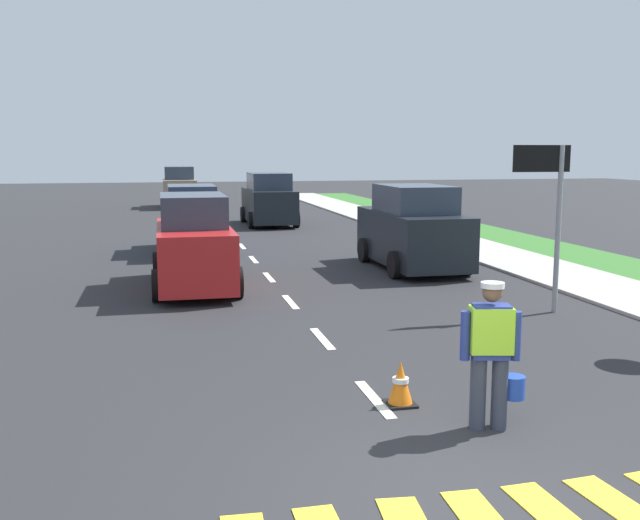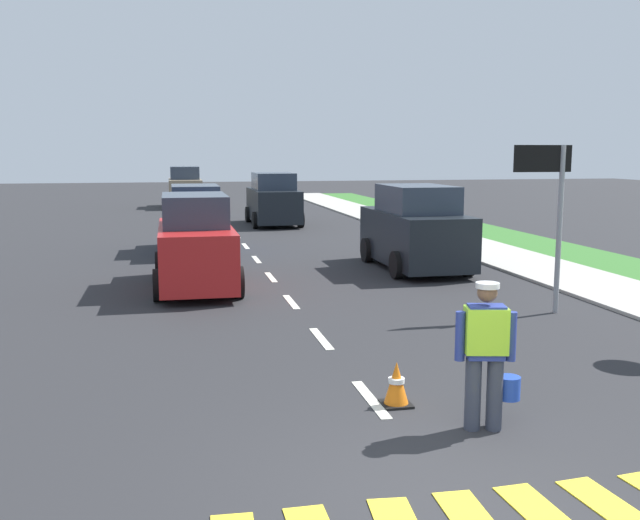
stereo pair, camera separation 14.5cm
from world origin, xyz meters
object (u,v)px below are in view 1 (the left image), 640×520
object	(u,v)px
car_oncoming_lead	(194,245)
car_oncoming_second	(192,221)
road_worker	(492,348)
car_outgoing_far	(269,201)
lane_direction_sign	(548,188)
car_oncoming_third	(179,188)
traffic_cone_near	(400,384)
car_parked_far	(413,230)

from	to	relation	value
car_oncoming_lead	car_oncoming_second	size ratio (longest dim) A/B	1.05
road_worker	car_outgoing_far	xyz separation A→B (m)	(0.92, 22.97, 0.09)
car_outgoing_far	lane_direction_sign	bearing A→B (deg)	-81.41
lane_direction_sign	car_oncoming_lead	xyz separation A→B (m)	(-6.44, 4.01, -1.42)
road_worker	lane_direction_sign	distance (m)	6.49
car_oncoming_lead	car_oncoming_second	xyz separation A→B (m)	(0.23, 6.13, -0.03)
car_oncoming_second	car_outgoing_far	distance (m)	8.41
road_worker	car_oncoming_second	distance (m)	15.55
car_oncoming_lead	car_oncoming_third	bearing A→B (deg)	89.25
car_oncoming_second	car_oncoming_third	bearing A→B (deg)	89.73
car_oncoming_third	car_outgoing_far	xyz separation A→B (m)	(3.43, -10.71, -0.03)
car_oncoming_second	car_outgoing_far	world-z (taller)	car_outgoing_far
car_outgoing_far	car_oncoming_second	bearing A→B (deg)	-114.76
lane_direction_sign	car_outgoing_far	bearing A→B (deg)	98.59
traffic_cone_near	car_oncoming_second	distance (m)	14.54
car_oncoming_third	car_oncoming_second	size ratio (longest dim) A/B	1.02
car_oncoming_third	lane_direction_sign	bearing A→B (deg)	-77.88
lane_direction_sign	car_outgoing_far	xyz separation A→B (m)	(-2.69, 17.78, -1.38)
traffic_cone_near	car_oncoming_lead	size ratio (longest dim) A/B	0.13
road_worker	car_oncoming_third	distance (m)	33.78
road_worker	car_oncoming_lead	xyz separation A→B (m)	(-2.84, 9.20, 0.06)
traffic_cone_near	car_oncoming_lead	bearing A→B (deg)	104.25
lane_direction_sign	car_oncoming_lead	world-z (taller)	lane_direction_sign
lane_direction_sign	car_oncoming_second	distance (m)	11.98
car_oncoming_lead	car_oncoming_second	distance (m)	6.13
car_oncoming_lead	car_outgoing_far	bearing A→B (deg)	74.75
car_outgoing_far	car_oncoming_lead	bearing A→B (deg)	-105.25
car_oncoming_third	car_outgoing_far	world-z (taller)	car_oncoming_third
lane_direction_sign	traffic_cone_near	world-z (taller)	lane_direction_sign
traffic_cone_near	car_oncoming_third	bearing A→B (deg)	93.11
traffic_cone_near	car_oncoming_second	world-z (taller)	car_oncoming_second
car_parked_far	car_outgoing_far	size ratio (longest dim) A/B	1.01
lane_direction_sign	car_oncoming_lead	distance (m)	7.72
traffic_cone_near	car_outgoing_far	distance (m)	22.11
road_worker	car_parked_far	bearing A→B (deg)	74.73
car_oncoming_second	car_outgoing_far	bearing A→B (deg)	65.24
traffic_cone_near	car_outgoing_far	bearing A→B (deg)	85.71
traffic_cone_near	car_oncoming_second	bearing A→B (deg)	97.39
traffic_cone_near	car_parked_far	world-z (taller)	car_parked_far
traffic_cone_near	car_oncoming_lead	world-z (taller)	car_oncoming_lead
road_worker	traffic_cone_near	bearing A→B (deg)	128.34
car_parked_far	car_oncoming_third	size ratio (longest dim) A/B	1.05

